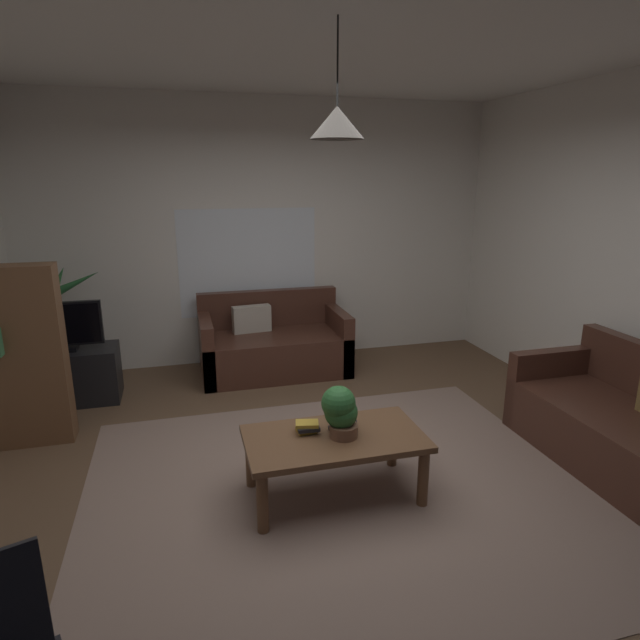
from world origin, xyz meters
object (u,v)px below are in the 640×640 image
book_on_table_1 (308,428)px  potted_palm_corner (55,336)px  bookshelf_corner (14,357)px  couch_right_side (620,427)px  coffee_table (334,445)px  book_on_table_2 (307,424)px  potted_plant_on_table (340,410)px  remote_on_table_0 (341,427)px  couch_under_window (273,346)px  tv_stand (67,376)px  book_on_table_0 (306,430)px  tv (60,326)px  pendant_lamp (337,122)px  remote_on_table_1 (353,427)px

book_on_table_1 → potted_palm_corner: 3.06m
book_on_table_1 → bookshelf_corner: (-1.97, 1.22, 0.24)m
couch_right_side → potted_palm_corner: bearing=-121.8°
coffee_table → book_on_table_2: bearing=151.5°
bookshelf_corner → potted_plant_on_table: bearing=-31.0°
couch_right_side → remote_on_table_0: (-2.04, 0.21, 0.16)m
potted_plant_on_table → bookshelf_corner: bearing=149.0°
couch_under_window → tv_stand: (-1.96, -0.28, -0.03)m
couch_under_window → book_on_table_0: bearing=-94.7°
couch_under_window → remote_on_table_0: 2.27m
couch_right_side → tv: size_ratio=2.12×
book_on_table_0 → bookshelf_corner: bearing=148.5°
couch_under_window → pendant_lamp: pendant_lamp is taller
couch_right_side → book_on_table_2: bearing=-95.6°
potted_palm_corner → coffee_table: bearing=-49.8°
coffee_table → tv_stand: (-1.94, 2.06, -0.11)m
coffee_table → pendant_lamp: (-0.00, 0.00, 1.94)m
couch_right_side → coffee_table: 2.11m
book_on_table_0 → couch_under_window: bearing=85.3°
potted_palm_corner → pendant_lamp: 3.68m
couch_right_side → potted_plant_on_table: bearing=-93.8°
couch_right_side → potted_palm_corner: potted_palm_corner is taller
couch_under_window → bookshelf_corner: bookshelf_corner is taller
couch_under_window → book_on_table_1: 2.28m
book_on_table_0 → potted_plant_on_table: size_ratio=0.36×
book_on_table_1 → remote_on_table_1: size_ratio=0.88×
remote_on_table_1 → tv_stand: bearing=-25.8°
couch_right_side → coffee_table: bearing=-93.7°
couch_under_window → book_on_table_2: size_ratio=10.39×
book_on_table_1 → bookshelf_corner: size_ratio=0.10×
book_on_table_2 → pendant_lamp: pendant_lamp is taller
book_on_table_1 → pendant_lamp: pendant_lamp is taller
coffee_table → tv: bearing=133.5°
coffee_table → tv: 2.84m
tv → potted_palm_corner: potted_palm_corner is taller
couch_under_window → potted_palm_corner: 2.12m
couch_under_window → remote_on_table_1: size_ratio=9.46×
book_on_table_2 → remote_on_table_0: size_ratio=0.91×
tv_stand → bookshelf_corner: 0.91m
bookshelf_corner → tv: bearing=75.9°
tv_stand → tv: (-0.00, -0.02, 0.48)m
book_on_table_2 → potted_palm_corner: bearing=129.0°
couch_under_window → bookshelf_corner: 2.43m
book_on_table_1 → tv_stand: tv_stand is taller
book_on_table_1 → remote_on_table_0: size_ratio=0.88×
book_on_table_1 → potted_plant_on_table: potted_plant_on_table is taller
remote_on_table_1 → couch_under_window: bearing=-68.9°
potted_palm_corner → bookshelf_corner: size_ratio=0.89×
potted_plant_on_table → potted_palm_corner: bearing=130.7°
couch_right_side → potted_plant_on_table: size_ratio=4.55×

